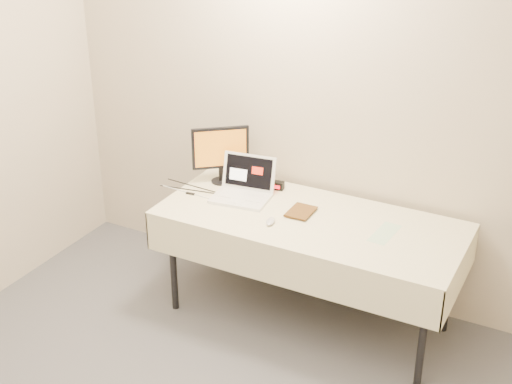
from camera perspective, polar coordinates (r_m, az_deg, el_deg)
The scene contains 9 objects.
back_wall at distance 4.48m, azimuth 6.97°, elevation 7.28°, with size 4.00×0.10×2.70m, color beige.
table at distance 4.36m, azimuth 4.32°, elevation -2.82°, with size 1.86×0.81×0.74m.
laptop at distance 4.57m, azimuth -0.96°, elevation 0.37°, with size 0.39×0.36×0.24m.
monitor at distance 4.70m, azimuth -2.86°, elevation 3.34°, with size 0.31×0.25×0.39m.
book at distance 4.37m, azimuth 2.75°, elevation -0.35°, with size 0.15×0.02×0.20m, color #8D5719.
alarm_clock at distance 4.68m, azimuth 1.48°, elevation 0.57°, with size 0.13×0.07×0.05m.
clicker at distance 4.26m, azimuth 1.17°, elevation -2.36°, with size 0.05×0.10×0.03m, color silver.
paper_form at distance 4.22m, azimuth 10.26°, elevation -3.26°, with size 0.11×0.27×0.00m, color #C1ECBC.
usb_dongle at distance 4.63m, azimuth -5.28°, elevation -0.13°, with size 0.06×0.02×0.01m, color black.
Camera 1 is at (1.49, -1.49, 2.76)m, focal length 50.00 mm.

